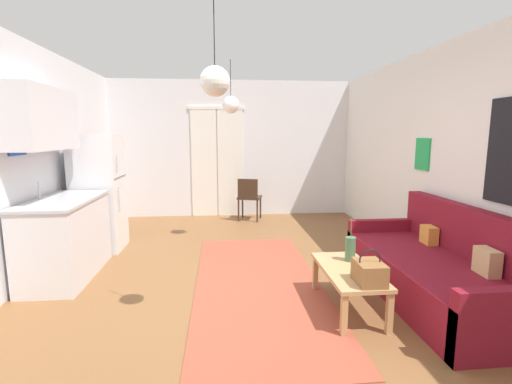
% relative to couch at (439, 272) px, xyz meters
% --- Properties ---
extents(ground_plane, '(5.31, 8.25, 0.10)m').
position_rel_couch_xyz_m(ground_plane, '(-1.93, 0.22, -0.33)').
color(ground_plane, brown).
extents(wall_back, '(4.91, 0.13, 2.68)m').
position_rel_couch_xyz_m(wall_back, '(-1.94, 4.09, 1.05)').
color(wall_back, silver).
rests_on(wall_back, ground_plane).
extents(wall_right, '(0.12, 7.85, 2.68)m').
position_rel_couch_xyz_m(wall_right, '(0.47, 0.21, 1.06)').
color(wall_right, white).
rests_on(wall_right, ground_plane).
extents(area_rug, '(1.36, 3.36, 0.01)m').
position_rel_couch_xyz_m(area_rug, '(-1.77, 0.51, -0.27)').
color(area_rug, '#9E4733').
rests_on(area_rug, ground_plane).
extents(couch, '(0.93, 2.20, 0.92)m').
position_rel_couch_xyz_m(couch, '(0.00, 0.00, 0.00)').
color(couch, maroon).
rests_on(couch, ground_plane).
extents(coffee_table, '(0.47, 0.98, 0.40)m').
position_rel_couch_xyz_m(coffee_table, '(-0.99, -0.14, 0.06)').
color(coffee_table, tan).
rests_on(coffee_table, ground_plane).
extents(bamboo_vase, '(0.10, 0.10, 0.46)m').
position_rel_couch_xyz_m(bamboo_vase, '(-0.90, 0.08, 0.24)').
color(bamboo_vase, '#47704C').
rests_on(bamboo_vase, coffee_table).
extents(handbag, '(0.22, 0.30, 0.30)m').
position_rel_couch_xyz_m(handbag, '(-0.93, -0.47, 0.21)').
color(handbag, brown).
rests_on(handbag, coffee_table).
extents(refrigerator, '(0.63, 0.64, 1.63)m').
position_rel_couch_xyz_m(refrigerator, '(-3.88, 1.99, 0.54)').
color(refrigerator, white).
rests_on(refrigerator, ground_plane).
extents(kitchen_counter, '(0.63, 1.33, 2.14)m').
position_rel_couch_xyz_m(kitchen_counter, '(-3.98, 0.97, 0.53)').
color(kitchen_counter, silver).
rests_on(kitchen_counter, ground_plane).
extents(accent_chair, '(0.52, 0.50, 0.81)m').
position_rel_couch_xyz_m(accent_chair, '(-1.63, 3.53, 0.19)').
color(accent_chair, '#382619').
rests_on(accent_chair, ground_plane).
extents(pendant_lamp_near, '(0.23, 0.23, 0.77)m').
position_rel_couch_xyz_m(pendant_lamp_near, '(-2.19, -0.44, 1.75)').
color(pendant_lamp_near, black).
extents(pendant_lamp_far, '(0.25, 0.25, 0.75)m').
position_rel_couch_xyz_m(pendant_lamp_far, '(-2.00, 2.09, 1.78)').
color(pendant_lamp_far, black).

